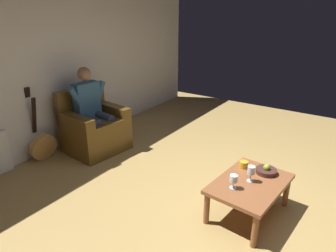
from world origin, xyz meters
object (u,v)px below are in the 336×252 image
object	(u,v)px
wine_glass_near	(251,171)
fruit_bowl	(266,170)
armchair	(94,129)
coffee_table	(250,187)
person_seated	(92,107)
wine_glass_far	(234,179)
guitar	(43,144)
candle_jar	(244,164)

from	to	relation	value
wine_glass_near	fruit_bowl	world-z (taller)	wine_glass_near
armchair	coffee_table	distance (m)	2.56
person_seated	wine_glass_far	distance (m)	2.49
wine_glass_near	wine_glass_far	distance (m)	0.24
guitar	wine_glass_far	distance (m)	2.84
coffee_table	wine_glass_far	world-z (taller)	wine_glass_far
fruit_bowl	armchair	bearing A→B (deg)	-88.50
coffee_table	candle_jar	world-z (taller)	candle_jar
coffee_table	wine_glass_near	distance (m)	0.18
armchair	wine_glass_far	world-z (taller)	armchair
person_seated	wine_glass_near	xyz separation A→B (m)	(0.19, 2.54, -0.18)
wine_glass_far	candle_jar	distance (m)	0.47
person_seated	guitar	world-z (taller)	person_seated
person_seated	coffee_table	distance (m)	2.58
guitar	coffee_table	bearing A→B (deg)	98.96
wine_glass_near	candle_jar	world-z (taller)	wine_glass_near
wine_glass_far	candle_jar	size ratio (longest dim) A/B	1.51
coffee_table	candle_jar	bearing A→B (deg)	-145.50
wine_glass_near	wine_glass_far	xyz separation A→B (m)	(0.22, -0.10, -0.02)
armchair	wine_glass_near	world-z (taller)	armchair
armchair	wine_glass_near	distance (m)	2.56
armchair	fruit_bowl	size ratio (longest dim) A/B	4.20
armchair	guitar	world-z (taller)	guitar
wine_glass_near	fruit_bowl	distance (m)	0.28
wine_glass_far	fruit_bowl	distance (m)	0.52
coffee_table	candle_jar	xyz separation A→B (m)	(-0.25, -0.17, 0.09)
fruit_bowl	candle_jar	xyz separation A→B (m)	(0.02, -0.25, -0.00)
guitar	candle_jar	bearing A→B (deg)	104.53
coffee_table	fruit_bowl	size ratio (longest dim) A/B	4.32
wine_glass_far	candle_jar	xyz separation A→B (m)	(-0.46, -0.07, -0.06)
guitar	fruit_bowl	xyz separation A→B (m)	(-0.73, 3.00, 0.20)
wine_glass_near	wine_glass_far	bearing A→B (deg)	-23.52
armchair	fruit_bowl	distance (m)	2.64
wine_glass_near	armchair	bearing A→B (deg)	-94.21
armchair	coffee_table	bearing A→B (deg)	91.64
armchair	fruit_bowl	world-z (taller)	armchair
wine_glass_far	fruit_bowl	world-z (taller)	wine_glass_far
candle_jar	guitar	bearing A→B (deg)	-75.47
fruit_bowl	wine_glass_near	bearing A→B (deg)	-18.90
coffee_table	wine_glass_far	xyz separation A→B (m)	(0.21, -0.11, 0.16)
armchair	person_seated	xyz separation A→B (m)	(0.00, 0.00, 0.35)
person_seated	fruit_bowl	xyz separation A→B (m)	(-0.07, 2.63, -0.26)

